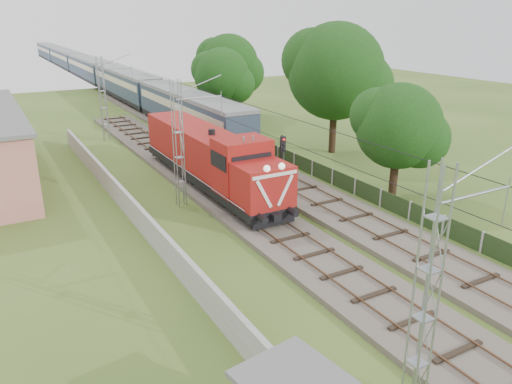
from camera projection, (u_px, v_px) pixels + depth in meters
ground at (333, 273)px, 23.76m from camera, size 140.00×140.00×0.00m
track_main at (260, 220)px, 29.45m from camera, size 4.20×70.00×0.45m
track_side at (236, 157)px, 42.43m from camera, size 4.20×80.00×0.45m
catenary at (179, 144)px, 30.91m from camera, size 3.31×70.00×8.00m
boundary_wall at (127, 204)px, 30.39m from camera, size 0.25×40.00×1.50m
fence at (410, 211)px, 29.69m from camera, size 0.12×32.00×1.20m
locomotive at (210, 157)px, 34.60m from camera, size 3.12×17.84×4.53m
coach_rake at (89, 68)px, 89.19m from camera, size 3.18×118.70×3.67m
signal_post at (282, 158)px, 31.29m from camera, size 0.50×0.39×4.57m
tree_a at (399, 127)px, 32.31m from camera, size 5.87×5.59×7.61m
tree_b at (337, 73)px, 42.28m from camera, size 8.61×8.20×11.16m
tree_c at (223, 77)px, 54.79m from camera, size 6.40×6.09×8.29m
tree_d at (230, 65)px, 59.14m from camera, size 7.37×7.02×9.55m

